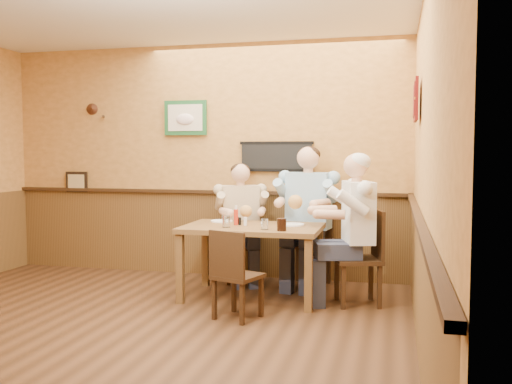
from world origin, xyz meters
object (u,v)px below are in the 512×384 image
diner_tan_shirt (240,229)px  cola_tumbler (282,225)px  chair_back_left (240,245)px  water_glass_mid (265,224)px  pepper_shaker (240,221)px  hot_sauce_bottle (236,216)px  chair_near_side (238,274)px  diner_blue_polo (309,224)px  dining_table (252,235)px  diner_white_elder (358,237)px  water_glass_left (226,221)px  chair_right_end (358,257)px  chair_back_right (308,242)px  salt_shaker (245,221)px

diner_tan_shirt → cola_tumbler: (0.69, -1.01, 0.19)m
chair_back_left → diner_tan_shirt: (0.00, 0.00, 0.18)m
water_glass_mid → cola_tumbler: cola_tumbler is taller
pepper_shaker → hot_sauce_bottle: bearing=-152.5°
chair_near_side → hot_sauce_bottle: (-0.23, 0.74, 0.44)m
diner_blue_polo → dining_table: bearing=-116.4°
chair_back_left → hot_sauce_bottle: size_ratio=4.70×
chair_near_side → diner_white_elder: diner_white_elder is taller
water_glass_left → pepper_shaker: (0.08, 0.21, -0.02)m
chair_right_end → water_glass_left: chair_right_end is taller
chair_right_end → diner_blue_polo: bearing=-154.9°
chair_right_end → water_glass_mid: 0.98m
chair_back_right → diner_blue_polo: 0.21m
diner_tan_shirt → water_glass_mid: (0.51, -0.96, 0.19)m
chair_near_side → cola_tumbler: 0.67m
chair_back_right → dining_table: bearing=-116.4°
hot_sauce_bottle → cola_tumbler: bearing=-30.2°
diner_blue_polo → diner_white_elder: 0.90m
chair_right_end → cola_tumbler: chair_right_end is taller
dining_table → water_glass_mid: (0.19, -0.26, 0.15)m
chair_back_right → chair_near_side: 1.48m
hot_sauce_bottle → diner_tan_shirt: bearing=101.9°
diner_blue_polo → salt_shaker: (-0.55, -0.69, 0.09)m
hot_sauce_bottle → dining_table: bearing=-2.9°
water_glass_left → salt_shaker: bearing=50.1°
dining_table → chair_back_left: bearing=114.7°
chair_near_side → water_glass_mid: 0.63m
chair_back_right → diner_white_elder: size_ratio=0.73×
diner_tan_shirt → salt_shaker: 0.77m
water_glass_left → cola_tumbler: same height
cola_tumbler → diner_blue_polo: bearing=83.5°
chair_back_right → salt_shaker: chair_back_right is taller
water_glass_mid → hot_sauce_bottle: 0.45m
chair_near_side → water_glass_mid: water_glass_mid is taller
water_glass_mid → hot_sauce_bottle: size_ratio=0.58×
chair_right_end → diner_blue_polo: size_ratio=0.67×
diner_white_elder → salt_shaker: size_ratio=15.53×
chair_back_right → chair_near_side: bearing=-98.3°
diner_white_elder → water_glass_mid: size_ratio=12.60×
chair_back_left → hot_sauce_bottle: bearing=-102.0°
chair_near_side → chair_back_left: bearing=-56.0°
chair_back_right → chair_near_side: (-0.43, -1.42, -0.09)m
diner_blue_polo → water_glass_left: diner_blue_polo is taller
chair_back_left → water_glass_left: size_ratio=7.31×
diner_white_elder → chair_right_end: bearing=-106.0°
chair_back_right → chair_right_end: size_ratio=1.05×
diner_blue_polo → water_glass_mid: 0.99m
diner_blue_polo → chair_near_side: bearing=-98.3°
chair_near_side → diner_white_elder: size_ratio=0.61×
diner_white_elder → water_glass_mid: bearing=-89.4°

